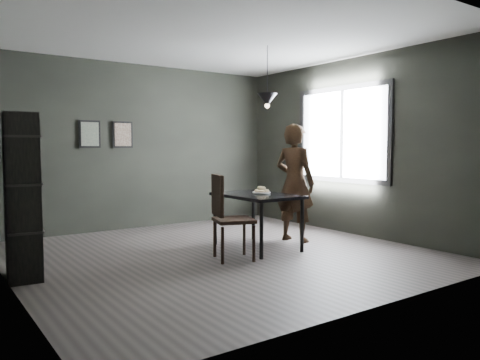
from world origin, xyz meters
TOP-DOWN VIEW (x-y plane):
  - ground at (0.00, 0.00)m, footprint 5.00×5.00m
  - back_wall at (0.00, 2.50)m, footprint 5.00×0.10m
  - ceiling at (0.00, 0.00)m, footprint 5.00×5.00m
  - window_assembly at (2.47, 0.20)m, footprint 0.04×1.96m
  - cafe_table at (0.60, 0.00)m, footprint 0.80×1.20m
  - white_plate at (0.70, 0.03)m, footprint 0.23×0.23m
  - donut_pile at (0.70, 0.03)m, footprint 0.21×0.20m
  - woman at (1.35, 0.08)m, footprint 0.58×0.72m
  - wood_chair at (-0.11, -0.32)m, footprint 0.58×0.58m
  - shelf_unit at (-2.32, 0.24)m, footprint 0.39×0.61m
  - pendant_lamp at (0.85, 0.10)m, footprint 0.28×0.28m
  - framed_print_left at (-0.90, 2.47)m, footprint 0.34×0.04m
  - framed_print_right at (-0.35, 2.47)m, footprint 0.34×0.04m

SIDE VIEW (x-z plane):
  - ground at x=0.00m, z-range 0.00..0.00m
  - wood_chair at x=-0.11m, z-range 0.07..1.13m
  - cafe_table at x=0.60m, z-range 0.30..1.05m
  - white_plate at x=0.70m, z-range 0.75..0.76m
  - donut_pile at x=0.70m, z-range 0.75..0.84m
  - woman at x=1.35m, z-range 0.00..1.73m
  - shelf_unit at x=-2.32m, z-range 0.00..1.74m
  - back_wall at x=0.00m, z-range 0.00..2.80m
  - window_assembly at x=2.47m, z-range 0.82..2.38m
  - framed_print_left at x=-0.90m, z-range 1.38..1.82m
  - framed_print_right at x=-0.35m, z-range 1.38..1.82m
  - pendant_lamp at x=0.85m, z-range 1.62..2.48m
  - ceiling at x=0.00m, z-range 2.79..2.81m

